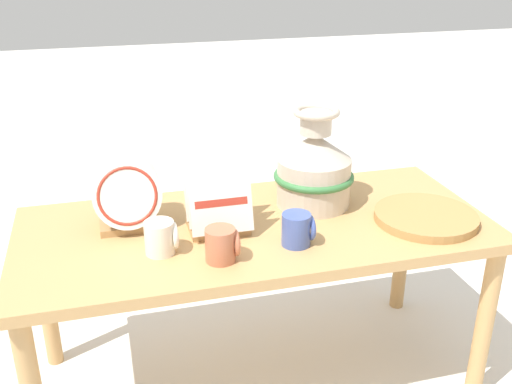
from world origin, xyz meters
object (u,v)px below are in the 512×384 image
mug_terracotta_glaze (222,245)px  ceramic_vase (314,167)px  dish_rack_round_plates (127,198)px  mug_cream_glaze (161,237)px  dish_rack_square_plates (218,208)px  wicker_charger_stack (426,217)px  mug_cobalt_glaze (298,229)px

mug_terracotta_glaze → ceramic_vase: bearing=37.9°
dish_rack_round_plates → mug_cream_glaze: (0.08, -0.19, -0.05)m
dish_rack_square_plates → mug_terracotta_glaze: size_ratio=2.10×
dish_rack_round_plates → mug_terracotta_glaze: 0.36m
dish_rack_square_plates → mug_terracotta_glaze: 0.19m
wicker_charger_stack → mug_terracotta_glaze: size_ratio=3.33×
dish_rack_square_plates → mug_cream_glaze: bearing=-152.0°
dish_rack_square_plates → dish_rack_round_plates: bearing=161.1°
mug_cobalt_glaze → mug_terracotta_glaze: (-0.23, -0.03, 0.00)m
dish_rack_square_plates → mug_cream_glaze: size_ratio=2.10×
ceramic_vase → dish_rack_square_plates: bearing=-163.0°
dish_rack_round_plates → mug_cream_glaze: bearing=-67.3°
mug_terracotta_glaze → mug_cobalt_glaze: bearing=8.3°
ceramic_vase → mug_cream_glaze: 0.57m
dish_rack_square_plates → wicker_charger_stack: bearing=-9.6°
wicker_charger_stack → mug_cream_glaze: size_ratio=3.33×
ceramic_vase → mug_terracotta_glaze: size_ratio=3.40×
dish_rack_square_plates → mug_cream_glaze: 0.21m
dish_rack_round_plates → mug_terracotta_glaze: bearing=-49.3°
ceramic_vase → mug_cobalt_glaze: ceramic_vase is taller
ceramic_vase → wicker_charger_stack: size_ratio=1.02×
ceramic_vase → dish_rack_round_plates: (-0.61, -0.02, -0.03)m
dish_rack_round_plates → mug_cobalt_glaze: dish_rack_round_plates is taller
dish_rack_round_plates → mug_cream_glaze: 0.21m
mug_cobalt_glaze → mug_terracotta_glaze: bearing=-171.7°
dish_rack_round_plates → dish_rack_square_plates: bearing=-18.9°
wicker_charger_stack → mug_terracotta_glaze: bearing=-173.7°
mug_cream_glaze → wicker_charger_stack: bearing=-0.8°
wicker_charger_stack → ceramic_vase: bearing=144.4°
ceramic_vase → mug_cobalt_glaze: 0.30m
dish_rack_round_plates → mug_cream_glaze: dish_rack_round_plates is taller
dish_rack_square_plates → mug_cobalt_glaze: size_ratio=2.10×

